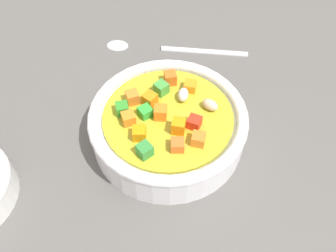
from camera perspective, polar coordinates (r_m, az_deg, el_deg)
ground_plane at (r=42.96cm, az=0.00°, el=-2.64°), size 140.00×140.00×2.00cm
soup_bowl_main at (r=40.10cm, az=-0.01°, el=0.31°), size 17.67×17.67×5.69cm
spoon at (r=52.94cm, az=-0.37°, el=12.62°), size 20.17×8.12×0.95cm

